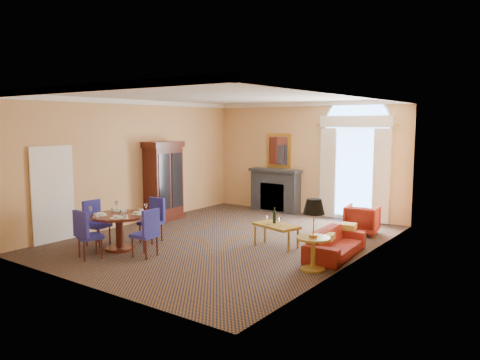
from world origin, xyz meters
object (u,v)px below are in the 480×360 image
Objects in this scene: armchair at (362,220)px; sofa at (335,243)px; armoire at (163,182)px; side_table at (314,226)px; coffee_table at (276,226)px; dining_table at (119,224)px.

sofa is at bearing 88.61° from armchair.
armoire is 1.19× the size of sofa.
armoire is at bearing 79.13° from sofa.
armoire is at bearing 8.34° from armchair.
sofa is 1.20m from side_table.
armoire is 5.35m from sofa.
armoire is 1.97× the size of coffee_table.
armchair is at bearing 17.12° from armoire.
dining_table is 0.93× the size of side_table.
sofa is (5.27, -0.57, -0.76)m from armoire.
dining_table is 1.56× the size of armchair.
sofa is 1.32m from coffee_table.
armoire reaches higher than side_table.
dining_table reaches higher than coffee_table.
armchair is 2.44m from coffee_table.
side_table is at bearing -17.00° from armoire.
side_table reaches higher than coffee_table.
side_table reaches higher than armchair.
coffee_table is (-1.03, -2.21, 0.11)m from armchair.
armoire is 4.07m from coffee_table.
sofa is 1.42× the size of side_table.
armoire reaches higher than armchair.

